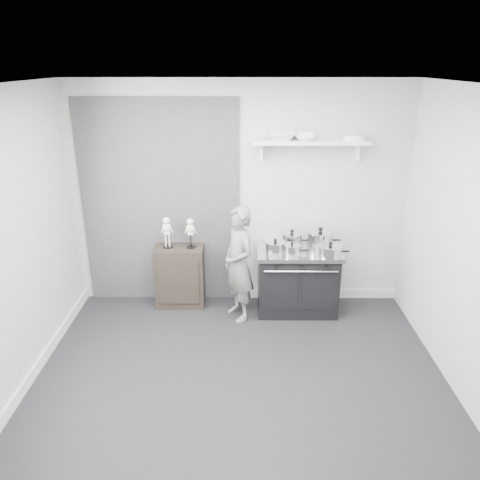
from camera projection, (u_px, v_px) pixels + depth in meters
name	position (u px, v px, depth m)	size (l,w,h in m)	color
ground	(239.00, 387.00, 4.41)	(4.00, 4.00, 0.00)	black
room_shell	(228.00, 217.00, 3.96)	(4.02, 3.62, 2.71)	#A5A5A3
wall_shelf	(311.00, 143.00, 5.24)	(1.30, 0.26, 0.24)	silver
stove	(297.00, 280.00, 5.64)	(0.98, 0.62, 0.79)	black
side_cabinet	(180.00, 276.00, 5.77)	(0.59, 0.34, 0.77)	black
child	(239.00, 264.00, 5.37)	(0.50, 0.33, 1.37)	slate
pot_front_left	(275.00, 247.00, 5.38)	(0.32, 0.23, 0.18)	silver
pot_back_left	(292.00, 240.00, 5.58)	(0.34, 0.25, 0.21)	silver
pot_back_right	(320.00, 239.00, 5.54)	(0.40, 0.31, 0.25)	silver
pot_front_right	(330.00, 251.00, 5.30)	(0.35, 0.27, 0.18)	silver
pot_front_center	(292.00, 250.00, 5.35)	(0.28, 0.20, 0.16)	silver
skeleton_full	(167.00, 230.00, 5.56)	(0.12, 0.08, 0.44)	white
skeleton_torso	(190.00, 231.00, 5.56)	(0.12, 0.08, 0.42)	white
bowl_large	(281.00, 136.00, 5.21)	(0.33, 0.33, 0.08)	white
bowl_small	(305.00, 137.00, 5.21)	(0.24, 0.24, 0.08)	white
plate_stack	(354.00, 137.00, 5.21)	(0.25, 0.25, 0.06)	white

